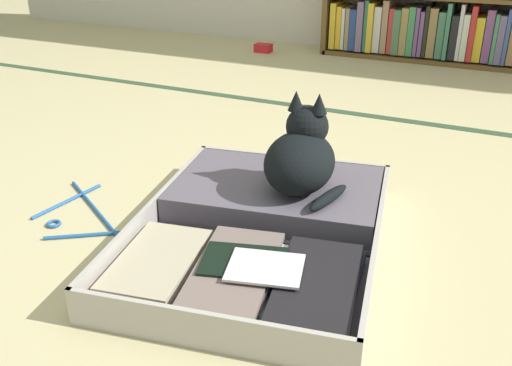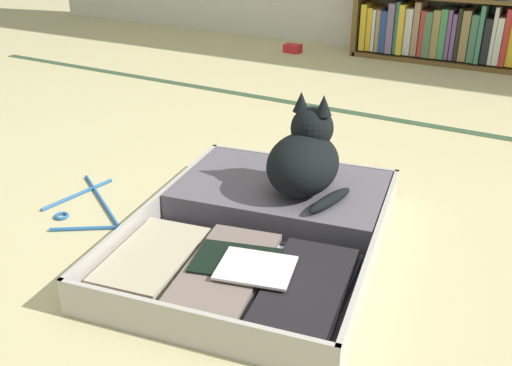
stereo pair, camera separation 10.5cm
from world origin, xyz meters
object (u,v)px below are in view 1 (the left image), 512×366
Objects in this scene: black_cat at (302,157)px; clothes_hanger at (84,216)px; small_red_pouch at (263,48)px; bookshelf at (451,0)px; open_suitcase at (264,225)px.

black_cat is 0.64m from clothes_hanger.
clothes_hanger is 3.99× the size of small_red_pouch.
small_red_pouch reaches higher than clothes_hanger.
black_cat is at bearing -92.14° from bookshelf.
clothes_hanger is (-0.51, -0.12, -0.03)m from open_suitcase.
open_suitcase is 9.02× the size of small_red_pouch.
open_suitcase is at bearing -107.59° from black_cat.
bookshelf is at bearing 87.86° from black_cat.
open_suitcase is at bearing -65.55° from small_red_pouch.
clothes_hanger is at bearing -105.16° from bookshelf.
clothes_hanger is at bearing -154.90° from black_cat.
bookshelf reaches higher than black_cat.
open_suitcase reaches higher than clothes_hanger.
bookshelf is 5.29× the size of black_cat.
bookshelf is 2.08m from black_cat.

